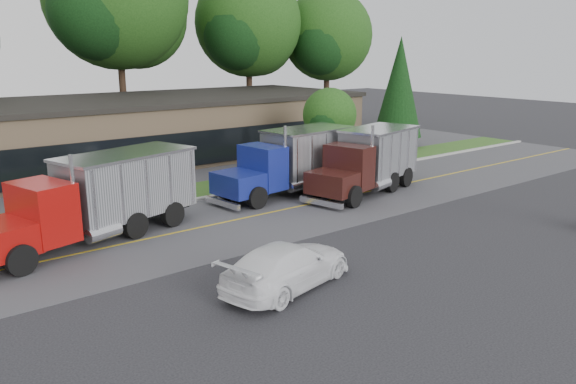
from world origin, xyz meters
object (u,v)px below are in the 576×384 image
dump_truck_blue (293,159)px  dump_truck_maroon (369,159)px  dump_truck_red (100,195)px  rally_car (287,265)px

dump_truck_blue → dump_truck_maroon: 4.11m
dump_truck_red → dump_truck_maroon: 14.36m
dump_truck_blue → dump_truck_maroon: same height
dump_truck_red → dump_truck_blue: 11.05m
dump_truck_blue → rally_car: 12.72m
dump_truck_red → dump_truck_blue: bearing=170.9°
dump_truck_red → rally_car: dump_truck_red is taller
dump_truck_blue → rally_car: size_ratio=1.72×
dump_truck_red → dump_truck_maroon: size_ratio=1.22×
dump_truck_red → dump_truck_maroon: bearing=159.8°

